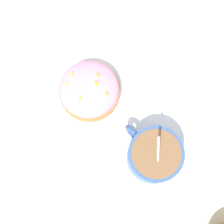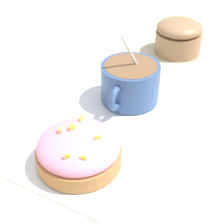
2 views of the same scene
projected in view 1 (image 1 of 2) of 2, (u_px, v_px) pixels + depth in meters
ground_plane at (116, 125)px, 0.64m from camera, size 3.00×3.00×0.00m
paper_napkin at (116, 125)px, 0.63m from camera, size 0.28×0.27×0.00m
coffee_cup at (154, 155)px, 0.59m from camera, size 0.11×0.09×0.11m
frosted_pastry at (91, 88)px, 0.63m from camera, size 0.10×0.10×0.05m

